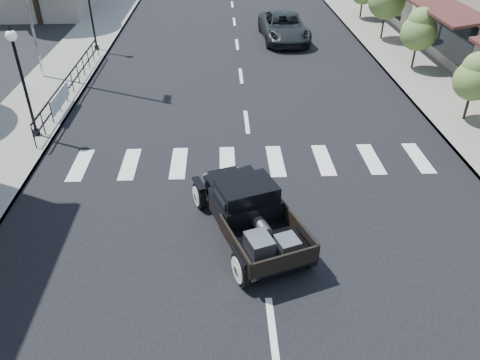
{
  "coord_description": "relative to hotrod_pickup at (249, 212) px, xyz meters",
  "views": [
    {
      "loc": [
        -0.94,
        -9.29,
        7.88
      ],
      "look_at": [
        -0.49,
        1.37,
        1.0
      ],
      "focal_mm": 35.0,
      "sensor_mm": 36.0,
      "label": 1
    }
  ],
  "objects": [
    {
      "name": "ground",
      "position": [
        0.3,
        -0.24,
        -0.76
      ],
      "size": [
        120.0,
        120.0,
        0.0
      ],
      "primitive_type": "plane",
      "color": "black",
      "rests_on": "ground"
    },
    {
      "name": "road",
      "position": [
        0.3,
        14.76,
        -0.75
      ],
      "size": [
        14.0,
        80.0,
        0.02
      ],
      "primitive_type": "cube",
      "color": "black",
      "rests_on": "ground"
    },
    {
      "name": "road_markings",
      "position": [
        0.3,
        9.76,
        -0.76
      ],
      "size": [
        12.0,
        60.0,
        0.06
      ],
      "primitive_type": null,
      "color": "silver",
      "rests_on": "ground"
    },
    {
      "name": "sidewalk_left",
      "position": [
        -8.2,
        14.76,
        -0.69
      ],
      "size": [
        3.0,
        80.0,
        0.15
      ],
      "primitive_type": "cube",
      "color": "gray",
      "rests_on": "ground"
    },
    {
      "name": "sidewalk_right",
      "position": [
        8.8,
        14.76,
        -0.69
      ],
      "size": [
        3.0,
        80.0,
        0.15
      ],
      "primitive_type": "cube",
      "color": "gray",
      "rests_on": "ground"
    },
    {
      "name": "railing",
      "position": [
        -7.0,
        9.76,
        -0.11
      ],
      "size": [
        0.08,
        10.0,
        1.0
      ],
      "primitive_type": null,
      "color": "black",
      "rests_on": "sidewalk_left"
    },
    {
      "name": "banner",
      "position": [
        -6.92,
        7.76,
        -0.31
      ],
      "size": [
        0.04,
        2.2,
        0.6
      ],
      "primitive_type": null,
      "color": "silver",
      "rests_on": "sidewalk_left"
    },
    {
      "name": "lamp_post_b",
      "position": [
        -7.3,
        5.76,
        1.31
      ],
      "size": [
        0.36,
        0.36,
        3.84
      ],
      "primitive_type": null,
      "color": "black",
      "rests_on": "sidewalk_left"
    },
    {
      "name": "lamp_post_c",
      "position": [
        -7.3,
        15.76,
        1.31
      ],
      "size": [
        0.36,
        0.36,
        3.84
      ],
      "primitive_type": null,
      "color": "black",
      "rests_on": "sidewalk_left"
    },
    {
      "name": "small_tree_b",
      "position": [
        8.6,
        6.4,
        0.63
      ],
      "size": [
        1.49,
        1.49,
        2.49
      ],
      "primitive_type": null,
      "color": "#577636",
      "rests_on": "sidewalk_right"
    },
    {
      "name": "small_tree_c",
      "position": [
        8.6,
        12.08,
        0.77
      ],
      "size": [
        1.65,
        1.65,
        2.75
      ],
      "primitive_type": null,
      "color": "#577636",
      "rests_on": "sidewalk_right"
    },
    {
      "name": "small_tree_d",
      "position": [
        8.6,
        17.12,
        1.1
      ],
      "size": [
        2.05,
        2.05,
        3.42
      ],
      "primitive_type": null,
      "color": "#577636",
      "rests_on": "sidewalk_right"
    },
    {
      "name": "hotrod_pickup",
      "position": [
        0.0,
        0.0,
        0.0
      ],
      "size": [
        3.4,
        4.82,
        1.52
      ],
      "primitive_type": null,
      "rotation": [
        0.0,
        0.0,
        0.34
      ],
      "color": "black",
      "rests_on": "ground"
    },
    {
      "name": "second_car",
      "position": [
        3.01,
        17.53,
        -0.03
      ],
      "size": [
        2.68,
        5.39,
        1.47
      ],
      "primitive_type": "imported",
      "rotation": [
        0.0,
        0.0,
        0.05
      ],
      "color": "black",
      "rests_on": "ground"
    }
  ]
}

